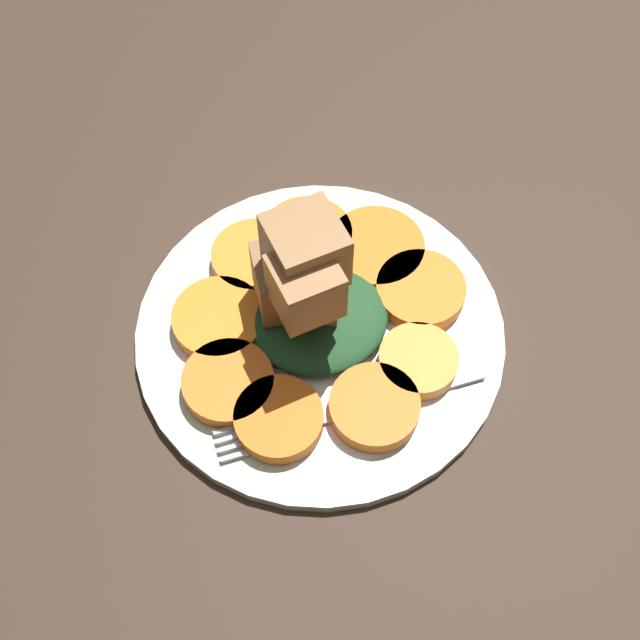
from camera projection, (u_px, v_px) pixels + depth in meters
The scene contains 13 objects.
table_slab at pixel (320, 341), 60.62cm from camera, with size 120.00×120.00×2.00cm, color #38281E.
plate at pixel (320, 331), 59.31cm from camera, with size 27.14×27.14×1.05cm.
carrot_slice_0 at pixel (307, 236), 62.20cm from camera, with size 6.99×6.99×1.36cm, color orange.
carrot_slice_1 at pixel (255, 258), 61.15cm from camera, with size 6.57×6.57×1.36cm, color orange.
carrot_slice_2 at pixel (219, 319), 58.35cm from camera, with size 6.78×6.78×1.36cm, color orange.
carrot_slice_3 at pixel (228, 383), 55.72cm from camera, with size 6.43×6.43×1.36cm, color orange.
carrot_slice_4 at pixel (279, 419), 54.33cm from camera, with size 6.12×6.12×1.36cm, color orange.
carrot_slice_5 at pixel (374, 407), 54.78cm from camera, with size 6.28×6.28×1.36cm, color orange.
carrot_slice_6 at pixel (418, 361), 56.60cm from camera, with size 5.66×5.66×1.36cm, color orange.
carrot_slice_7 at pixel (420, 291), 59.64cm from camera, with size 6.68×6.68×1.36cm, color orange.
carrot_slice_8 at pixel (376, 249), 61.59cm from camera, with size 7.41×7.41×1.36cm, color orange.
center_pile at pixel (308, 292), 55.09cm from camera, with size 10.04×9.28×11.25cm.
fork at pixel (346, 410), 55.18cm from camera, with size 19.38×4.19×0.40cm.
Camera 1 is at (-12.38, -26.96, 53.89)cm, focal length 45.00 mm.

